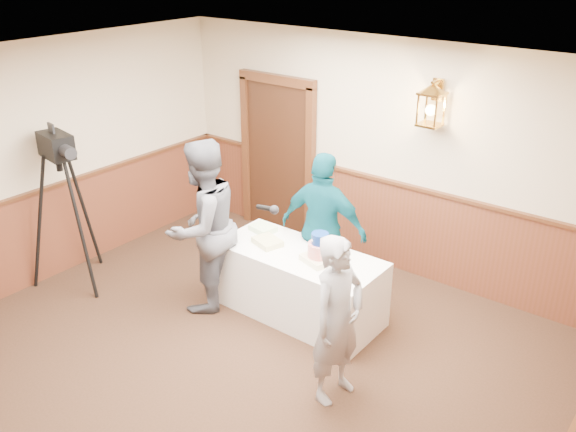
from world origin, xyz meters
name	(u,v)px	position (x,y,z in m)	size (l,w,h in m)	color
ground	(177,412)	(0.00, 0.00, 0.00)	(7.00, 7.00, 0.00)	#322013
room_shell	(199,236)	(-0.05, 0.45, 1.52)	(6.02, 7.02, 2.81)	beige
display_table	(299,284)	(-0.08, 1.90, 0.38)	(1.80, 0.80, 0.75)	white
tiered_cake	(320,250)	(0.19, 1.88, 0.88)	(0.39, 0.39, 0.32)	beige
sheet_cake_yellow	(267,242)	(-0.47, 1.85, 0.78)	(0.30, 0.23, 0.06)	#DED585
sheet_cake_green	(263,228)	(-0.73, 2.07, 0.78)	(0.27, 0.21, 0.06)	#BEEBA6
interviewer	(203,227)	(-1.01, 1.42, 0.96)	(1.53, 0.95, 1.93)	#585962
baker	(338,320)	(0.96, 1.05, 0.79)	(0.58, 0.38, 1.58)	#949499
assistant_p	(323,229)	(-0.08, 2.34, 0.87)	(1.02, 0.42, 1.73)	#0B5261
tv_camera_rig	(68,219)	(-2.60, 0.81, 0.83)	(0.73, 0.68, 1.85)	black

